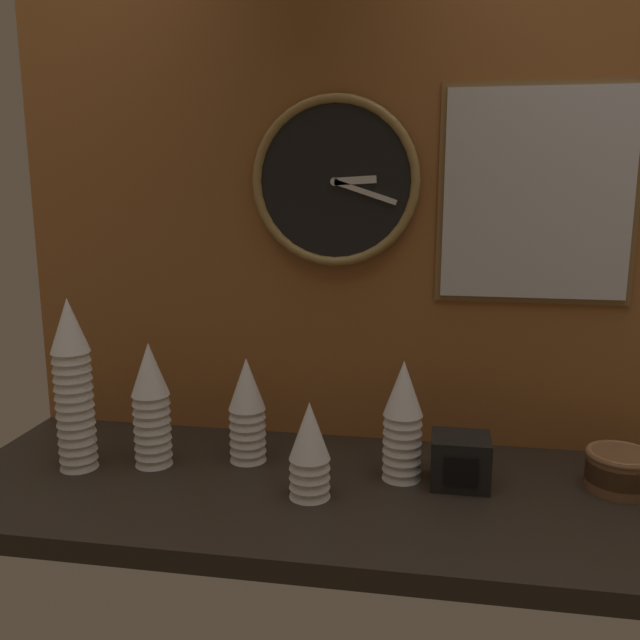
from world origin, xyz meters
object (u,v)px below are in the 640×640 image
at_px(cup_stack_center_right, 403,420).
at_px(cup_stack_far_left, 73,385).
at_px(bowl_stack_far_right, 620,469).
at_px(menu_board, 537,195).
at_px(wall_clock, 335,182).
at_px(napkin_dispenser, 460,461).
at_px(cup_stack_center, 310,450).
at_px(cup_stack_center_left, 247,410).
at_px(cup_stack_left, 151,404).

height_order(cup_stack_center_right, cup_stack_far_left, cup_stack_far_left).
distance_m(cup_stack_center_right, bowl_stack_far_right, 0.42).
relative_size(cup_stack_far_left, menu_board, 0.79).
relative_size(wall_clock, napkin_dispenser, 3.20).
xyz_separation_m(cup_stack_center, cup_stack_far_left, (-0.49, 0.05, 0.08)).
distance_m(cup_stack_far_left, wall_clock, 0.68).
distance_m(wall_clock, menu_board, 0.41).
xyz_separation_m(cup_stack_far_left, napkin_dispenser, (0.76, 0.05, -0.13)).
xyz_separation_m(cup_stack_center_left, cup_stack_center, (0.16, -0.14, -0.02)).
bearing_deg(wall_clock, cup_stack_center, -90.36).
xyz_separation_m(cup_stack_center_right, cup_stack_far_left, (-0.65, -0.06, 0.06)).
bearing_deg(wall_clock, napkin_dispenser, -35.60).
relative_size(cup_stack_far_left, bowl_stack_far_right, 2.78).
distance_m(cup_stack_center_right, cup_stack_far_left, 0.66).
bearing_deg(cup_stack_center_left, bowl_stack_far_right, -1.04).
bearing_deg(cup_stack_center, bowl_stack_far_right, 12.62).
bearing_deg(napkin_dispenser, cup_stack_center_right, 175.17).
relative_size(cup_stack_center, bowl_stack_far_right, 1.45).
bearing_deg(wall_clock, menu_board, 1.23).
height_order(cup_stack_center_right, cup_stack_left, cup_stack_left).
relative_size(cup_stack_center_left, bowl_stack_far_right, 1.75).
bearing_deg(bowl_stack_far_right, wall_clock, 163.83).
bearing_deg(wall_clock, bowl_stack_far_right, -16.17).
height_order(cup_stack_center, menu_board, menu_board).
bearing_deg(cup_stack_center_left, cup_stack_left, -164.14).
distance_m(cup_stack_center_left, cup_stack_left, 0.19).
height_order(cup_stack_far_left, napkin_dispenser, cup_stack_far_left).
distance_m(cup_stack_center, menu_board, 0.69).
distance_m(cup_stack_far_left, menu_board, 1.01).
bearing_deg(cup_stack_far_left, cup_stack_left, 15.78).
bearing_deg(cup_stack_left, bowl_stack_far_right, 2.48).
xyz_separation_m(cup_stack_left, wall_clock, (0.35, 0.21, 0.44)).
distance_m(menu_board, napkin_dispenser, 0.56).
bearing_deg(menu_board, cup_stack_far_left, -164.22).
height_order(cup_stack_center, napkin_dispenser, cup_stack_center).
xyz_separation_m(cup_stack_left, menu_board, (0.76, 0.21, 0.42)).
bearing_deg(bowl_stack_far_right, napkin_dispenser, -174.16).
distance_m(cup_stack_center_left, napkin_dispenser, 0.44).
xyz_separation_m(cup_stack_center_right, napkin_dispenser, (0.11, -0.01, -0.07)).
height_order(bowl_stack_far_right, napkin_dispenser, napkin_dispenser).
bearing_deg(cup_stack_center, napkin_dispenser, 19.55).
bearing_deg(cup_stack_center_right, cup_stack_far_left, -174.78).
bearing_deg(cup_stack_center, menu_board, 36.17).
bearing_deg(cup_stack_center_left, napkin_dispenser, -5.75).
xyz_separation_m(cup_stack_far_left, bowl_stack_far_right, (1.06, 0.08, -0.14)).
xyz_separation_m(cup_stack_center_right, bowl_stack_far_right, (0.41, 0.02, -0.08)).
bearing_deg(menu_board, cup_stack_center_right, -142.03).
bearing_deg(cup_stack_center_right, napkin_dispenser, -4.83).
bearing_deg(cup_stack_far_left, cup_stack_center_left, 15.83).
xyz_separation_m(cup_stack_left, bowl_stack_far_right, (0.92, 0.04, -0.09)).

